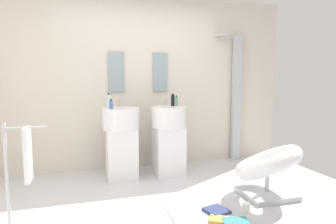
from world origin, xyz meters
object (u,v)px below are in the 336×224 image
Objects in this scene: soap_bottle_blue at (111,104)px; lounge_chair at (268,167)px; soap_bottle_green at (176,101)px; coffee_mug at (246,207)px; pedestal_sink_left at (121,140)px; towel_rack at (24,157)px; magazine_teal at (236,222)px; soap_bottle_black at (173,100)px; shower_column at (236,95)px; pedestal_sink_right at (169,137)px; magazine_navy at (216,211)px; soap_bottle_clear at (109,101)px; magazine_ochre at (226,220)px.

lounge_chair is at bearing -32.25° from soap_bottle_blue.
lounge_chair is at bearing -59.76° from soap_bottle_green.
lounge_chair reaches higher than coffee_mug.
pedestal_sink_left is 8.31× the size of soap_bottle_blue.
pedestal_sink_left reaches higher than towel_rack.
magazine_teal is at bearing -18.31° from towel_rack.
soap_bottle_blue is (0.88, 0.93, 0.39)m from towel_rack.
soap_bottle_black reaches higher than soap_bottle_blue.
towel_rack is 5.37× the size of soap_bottle_black.
pedestal_sink_right is at bearing -163.03° from shower_column.
coffee_mug is at bearing -53.15° from pedestal_sink_left.
towel_rack reaches higher than lounge_chair.
pedestal_sink_left reaches higher than magazine_teal.
magazine_navy is (-0.06, 0.28, -0.00)m from magazine_teal.
coffee_mug is (-0.89, -1.81, -1.03)m from shower_column.
soap_bottle_black reaches higher than magazine_navy.
soap_bottle_clear reaches higher than soap_bottle_black.
soap_bottle_black is (0.92, 0.05, -0.01)m from soap_bottle_clear.
lounge_chair is 2.05m from soap_bottle_blue.
pedestal_sink_right is at bearing 80.29° from magazine_navy.
lounge_chair is 4.71× the size of magazine_teal.
shower_column is 2.13m from soap_bottle_clear.
soap_bottle_green is 0.07m from soap_bottle_black.
soap_bottle_blue reaches higher than magazine_teal.
towel_rack is at bearing -148.84° from pedestal_sink_right.
soap_bottle_blue is 0.64× the size of soap_bottle_clear.
shower_column is 2.52m from magazine_ochre.
soap_bottle_blue is at bearing 147.75° from lounge_chair.
magazine_teal is (0.15, -1.63, -0.50)m from pedestal_sink_right.
shower_column reaches higher than soap_bottle_black.
towel_rack is 4.40× the size of magazine_navy.
soap_bottle_green is at bearing 30.79° from towel_rack.
soap_bottle_clear is (-0.96, 0.00, 0.02)m from soap_bottle_green.
magazine_ochre is at bearing 150.41° from magazine_teal.
soap_bottle_green is at bearing -53.76° from soap_bottle_black.
coffee_mug is (2.08, -0.40, -0.58)m from towel_rack.
coffee_mug is (-0.45, -0.29, -0.30)m from lounge_chair.
soap_bottle_green is (-0.01, 1.70, 1.00)m from magazine_teal.
towel_rack is 2.20m from coffee_mug.
towel_rack is at bearing -134.92° from pedestal_sink_left.
coffee_mug is 2.16m from soap_bottle_clear.
magazine_navy is (-0.74, -0.22, -0.33)m from lounge_chair.
soap_bottle_clear is at bearing 109.14° from magazine_navy.
soap_bottle_blue reaches higher than lounge_chair.
pedestal_sink_left is at bearing 45.08° from towel_rack.
soap_bottle_clear is 0.92m from soap_bottle_black.
lounge_chair is at bearing 2.86° from magazine_navy.
lounge_chair reaches higher than magazine_ochre.
towel_rack is at bearing -133.62° from soap_bottle_blue.
coffee_mug is 0.43× the size of soap_bottle_clear.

